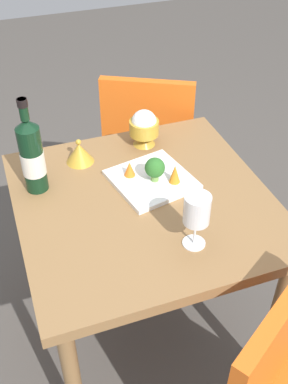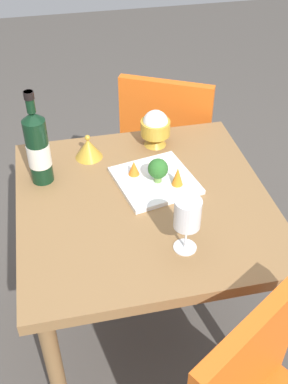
{
  "view_description": "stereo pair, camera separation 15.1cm",
  "coord_description": "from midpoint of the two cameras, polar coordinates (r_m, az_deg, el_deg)",
  "views": [
    {
      "loc": [
        -0.39,
        -1.1,
        1.71
      ],
      "look_at": [
        0.0,
        0.0,
        0.75
      ],
      "focal_mm": 43.82,
      "sensor_mm": 36.0,
      "label": 1
    },
    {
      "loc": [
        -0.25,
        -1.14,
        1.71
      ],
      "look_at": [
        0.0,
        0.0,
        0.75
      ],
      "focal_mm": 43.82,
      "sensor_mm": 36.0,
      "label": 2
    }
  ],
  "objects": [
    {
      "name": "ground_plane",
      "position": [
        2.07,
        -2.17,
        -16.39
      ],
      "size": [
        8.0,
        8.0,
        0.0
      ],
      "primitive_type": "plane",
      "color": "#4C4742"
    },
    {
      "name": "carrot_garnish_left",
      "position": [
        1.59,
        -4.49,
        2.73
      ],
      "size": [
        0.04,
        0.04,
        0.05
      ],
      "color": "orange",
      "rests_on": "serving_plate"
    },
    {
      "name": "wine_glass",
      "position": [
        1.29,
        3.15,
        -2.44
      ],
      "size": [
        0.08,
        0.08,
        0.18
      ],
      "color": "white",
      "rests_on": "dining_table"
    },
    {
      "name": "chair_by_wall",
      "position": [
        2.18,
        -1.36,
        6.66
      ],
      "size": [
        0.54,
        0.54,
        0.85
      ],
      "rotation": [
        0.0,
        0.0,
        -0.48
      ],
      "color": "orange",
      "rests_on": "ground_plane"
    },
    {
      "name": "rice_bowl_lid",
      "position": [
        1.7,
        -10.41,
        4.64
      ],
      "size": [
        0.1,
        0.1,
        0.09
      ],
      "color": "gold",
      "rests_on": "dining_table"
    },
    {
      "name": "broccoli_floret",
      "position": [
        1.55,
        -1.45,
        2.81
      ],
      "size": [
        0.07,
        0.07,
        0.09
      ],
      "color": "#729E4C",
      "rests_on": "serving_plate"
    },
    {
      "name": "carrot_garnish_right",
      "position": [
        1.55,
        1.0,
        2.13
      ],
      "size": [
        0.04,
        0.04,
        0.07
      ],
      "color": "orange",
      "rests_on": "serving_plate"
    },
    {
      "name": "dining_table",
      "position": [
        1.59,
        -2.72,
        -3.55
      ],
      "size": [
        0.82,
        0.82,
        0.72
      ],
      "color": "olive",
      "rests_on": "ground_plane"
    },
    {
      "name": "serving_plate",
      "position": [
        1.59,
        -1.78,
        1.4
      ],
      "size": [
        0.3,
        0.3,
        0.02
      ],
      "rotation": [
        0.0,
        0.0,
        0.21
      ],
      "color": "white",
      "rests_on": "dining_table"
    },
    {
      "name": "rice_bowl",
      "position": [
        1.74,
        -2.48,
        7.81
      ],
      "size": [
        0.11,
        0.11,
        0.14
      ],
      "color": "gold",
      "rests_on": "dining_table"
    },
    {
      "name": "wine_bottle",
      "position": [
        1.55,
        -16.23,
        4.18
      ],
      "size": [
        0.08,
        0.08,
        0.33
      ],
      "color": "black",
      "rests_on": "dining_table"
    }
  ]
}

